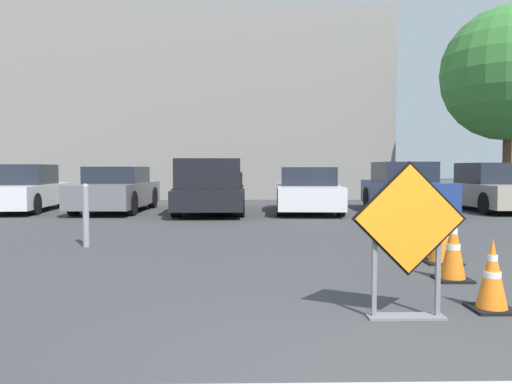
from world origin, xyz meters
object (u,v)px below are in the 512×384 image
traffic_cone_third (442,236)px  parked_car_nearest (23,190)px  parked_car_third (308,191)px  parked_car_fifth (493,189)px  bollard_nearest (86,214)px  traffic_cone_nearest (492,276)px  pickup_truck (210,189)px  parked_car_fourth (404,189)px  road_closed_sign (408,233)px  traffic_cone_second (453,248)px  parked_car_second (117,190)px  traffic_cone_fourth (427,225)px

traffic_cone_third → parked_car_nearest: 13.10m
parked_car_third → parked_car_fifth: 5.94m
traffic_cone_third → bollard_nearest: size_ratio=0.72×
traffic_cone_nearest → parked_car_nearest: 14.49m
traffic_cone_nearest → pickup_truck: (-3.43, 10.23, 0.39)m
traffic_cone_nearest → parked_car_fourth: bearing=76.6°
traffic_cone_third → parked_car_third: bearing=96.4°
road_closed_sign → traffic_cone_second: road_closed_sign is taller
parked_car_second → traffic_cone_fourth: bearing=136.8°
road_closed_sign → traffic_cone_third: size_ratio=1.81×
traffic_cone_second → parked_car_fourth: size_ratio=0.18×
road_closed_sign → pickup_truck: 10.78m
traffic_cone_fourth → parked_car_nearest: bearing=144.1°
pickup_truck → bollard_nearest: 6.51m
traffic_cone_second → parked_car_third: (-0.62, 9.26, 0.24)m
pickup_truck → parked_car_fifth: 8.92m
parked_car_third → pickup_truck: bearing=9.6°
parked_car_fifth → traffic_cone_third: bearing=59.2°
traffic_cone_fourth → traffic_cone_third: bearing=-101.9°
traffic_cone_second → bollard_nearest: 5.93m
pickup_truck → parked_car_nearest: bearing=-8.8°
traffic_cone_third → parked_car_fifth: parked_car_fifth is taller
traffic_cone_fourth → parked_car_second: bearing=134.8°
traffic_cone_fourth → road_closed_sign: bearing=-112.4°
traffic_cone_fourth → parked_car_fifth: parked_car_fifth is taller
pickup_truck → parked_car_fifth: pickup_truck is taller
parked_car_fourth → bollard_nearest: 10.08m
bollard_nearest → road_closed_sign: bearing=-44.8°
road_closed_sign → parked_car_fifth: bearing=60.2°
parked_car_nearest → parked_car_second: (2.97, -0.14, -0.01)m
traffic_cone_fourth → bollard_nearest: bearing=177.9°
parked_car_second → bollard_nearest: parked_car_second is taller
parked_car_fourth → traffic_cone_third: bearing=77.7°
traffic_cone_nearest → parked_car_second: size_ratio=0.16×
traffic_cone_fourth → parked_car_fourth: 7.03m
traffic_cone_second → parked_car_fifth: size_ratio=0.20×
parked_car_third → parked_car_fourth: size_ratio=0.94×
parked_car_second → pickup_truck: (2.97, -0.69, 0.07)m
parked_car_nearest → parked_car_fourth: 11.88m
traffic_cone_fourth → parked_car_fourth: parked_car_fourth is taller
parked_car_second → parked_car_fifth: bearing=-178.2°
traffic_cone_second → parked_car_fifth: (5.31, 9.61, 0.29)m
parked_car_third → bollard_nearest: 8.08m
road_closed_sign → traffic_cone_third: road_closed_sign is taller
traffic_cone_third → bollard_nearest: 5.81m
traffic_cone_third → pickup_truck: size_ratio=0.16×
traffic_cone_nearest → traffic_cone_fourth: size_ratio=0.87×
bollard_nearest → traffic_cone_nearest: bearing=-37.5°
traffic_cone_second → parked_car_second: 11.66m
parked_car_nearest → parked_car_fifth: (14.83, -0.17, 0.02)m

